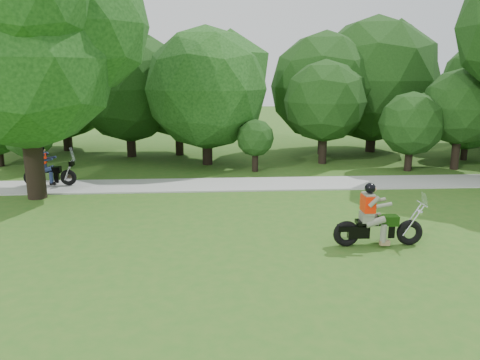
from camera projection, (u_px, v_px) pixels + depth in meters
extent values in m
plane|color=#2E631C|center=(375.00, 260.00, 11.67)|extent=(100.00, 100.00, 0.00)
cube|color=#A9A9A4|center=(309.00, 183.00, 19.43)|extent=(60.00, 2.20, 0.06)
cylinder|color=black|center=(179.00, 139.00, 25.85)|extent=(0.44, 0.44, 1.80)
sphere|color=#163710|center=(178.00, 94.00, 25.28)|extent=(4.82, 4.82, 4.82)
cylinder|color=black|center=(32.00, 161.00, 21.52)|extent=(0.32, 0.32, 1.06)
sphere|color=#163710|center=(29.00, 133.00, 21.23)|extent=(2.31, 2.31, 2.31)
cylinder|color=black|center=(67.00, 135.00, 27.26)|extent=(0.51, 0.51, 1.80)
sphere|color=#163710|center=(63.00, 84.00, 26.58)|extent=(6.30, 6.30, 6.30)
cylinder|color=black|center=(20.00, 137.00, 26.69)|extent=(0.50, 0.50, 1.80)
sphere|color=#163710|center=(15.00, 86.00, 26.04)|extent=(5.98, 5.98, 5.98)
cylinder|color=black|center=(323.00, 146.00, 23.50)|extent=(0.40, 0.40, 1.80)
sphere|color=#163710|center=(325.00, 101.00, 22.99)|extent=(4.06, 4.06, 4.06)
cylinder|color=black|center=(207.00, 147.00, 23.27)|extent=(0.50, 0.50, 1.80)
sphere|color=#153E11|center=(206.00, 89.00, 22.62)|extent=(5.96, 5.96, 5.96)
cylinder|color=black|center=(0.00, 155.00, 22.89)|extent=(0.35, 0.35, 1.09)
cylinder|color=black|center=(464.00, 151.00, 24.50)|extent=(0.33, 0.33, 0.97)
sphere|color=#153E11|center=(467.00, 126.00, 24.20)|extent=(2.53, 2.53, 2.53)
cylinder|color=black|center=(409.00, 158.00, 21.85)|extent=(0.35, 0.35, 1.25)
sphere|color=#163710|center=(411.00, 124.00, 21.48)|extent=(2.96, 2.96, 2.96)
cylinder|color=black|center=(131.00, 140.00, 25.37)|extent=(0.49, 0.49, 1.80)
sphere|color=#163710|center=(128.00, 88.00, 24.73)|extent=(5.78, 5.78, 5.78)
cylinder|color=black|center=(456.00, 151.00, 22.11)|extent=(0.38, 0.38, 1.80)
sphere|color=#163710|center=(460.00, 107.00, 21.64)|extent=(3.55, 3.55, 3.55)
cylinder|color=black|center=(323.00, 138.00, 26.07)|extent=(0.50, 0.50, 1.80)
sphere|color=#163710|center=(325.00, 87.00, 25.41)|extent=(5.95, 5.95, 5.95)
cylinder|color=black|center=(255.00, 161.00, 21.74)|extent=(0.29, 0.29, 1.01)
sphere|color=#163710|center=(255.00, 138.00, 21.49)|extent=(1.74, 1.74, 1.74)
cylinder|color=black|center=(371.00, 136.00, 26.91)|extent=(0.55, 0.55, 1.80)
sphere|color=#163710|center=(375.00, 80.00, 26.18)|extent=(7.02, 7.02, 7.02)
cylinder|color=black|center=(32.00, 142.00, 16.86)|extent=(0.68, 0.68, 4.20)
sphere|color=#153E11|center=(23.00, 59.00, 16.19)|extent=(6.40, 6.40, 6.40)
sphere|color=#153E11|center=(79.00, 25.00, 16.80)|extent=(5.12, 5.12, 5.12)
torus|color=black|center=(346.00, 234.00, 12.52)|extent=(0.71, 0.21, 0.71)
torus|color=black|center=(409.00, 232.00, 12.61)|extent=(0.71, 0.21, 0.71)
cube|color=black|center=(371.00, 231.00, 12.55)|extent=(1.25, 0.26, 0.33)
cube|color=silver|center=(377.00, 231.00, 12.55)|extent=(0.49, 0.35, 0.41)
cube|color=black|center=(388.00, 220.00, 12.50)|extent=(0.53, 0.31, 0.26)
cube|color=black|center=(366.00, 222.00, 12.48)|extent=(0.53, 0.33, 0.10)
cylinder|color=silver|center=(412.00, 220.00, 12.53)|extent=(0.55, 0.05, 0.84)
cylinder|color=silver|center=(422.00, 204.00, 12.44)|extent=(0.04, 0.65, 0.04)
cube|color=#616753|center=(366.00, 217.00, 12.44)|extent=(0.31, 0.39, 0.24)
cube|color=#616753|center=(368.00, 204.00, 12.36)|extent=(0.27, 0.43, 0.57)
cube|color=#FC2105|center=(368.00, 203.00, 12.36)|extent=(0.30, 0.47, 0.45)
sphere|color=black|center=(370.00, 188.00, 12.26)|extent=(0.29, 0.29, 0.29)
torus|color=black|center=(32.00, 178.00, 18.82)|extent=(0.66, 0.20, 0.66)
torus|color=black|center=(68.00, 177.00, 18.89)|extent=(0.66, 0.20, 0.66)
cube|color=black|center=(46.00, 177.00, 18.83)|extent=(1.05, 0.24, 0.30)
cube|color=silver|center=(49.00, 177.00, 18.84)|extent=(0.45, 0.32, 0.37)
cube|color=black|center=(55.00, 170.00, 18.79)|extent=(0.49, 0.29, 0.24)
cube|color=black|center=(42.00, 171.00, 18.77)|extent=(0.49, 0.31, 0.09)
cylinder|color=silver|center=(69.00, 170.00, 18.81)|extent=(0.37, 0.05, 0.84)
cylinder|color=silver|center=(72.00, 160.00, 18.73)|extent=(0.04, 0.60, 0.03)
cube|color=black|center=(31.00, 178.00, 18.61)|extent=(0.40, 0.12, 0.32)
cube|color=black|center=(35.00, 176.00, 19.01)|extent=(0.40, 0.12, 0.32)
cube|color=#1D214F|center=(42.00, 168.00, 18.74)|extent=(0.29, 0.36, 0.22)
cube|color=#1D214F|center=(41.00, 159.00, 18.66)|extent=(0.25, 0.40, 0.52)
cube|color=#FC2105|center=(41.00, 159.00, 18.66)|extent=(0.28, 0.43, 0.41)
sphere|color=black|center=(41.00, 150.00, 18.57)|extent=(0.26, 0.26, 0.26)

